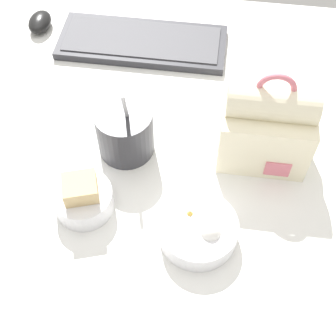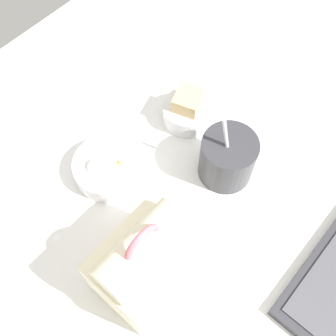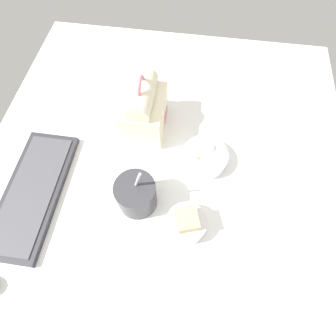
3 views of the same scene
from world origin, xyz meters
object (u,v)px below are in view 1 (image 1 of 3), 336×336
object	(u,v)px
keyboard	(142,42)
lunch_bag	(267,125)
bento_bowl_sandwich	(83,198)
computer_mouse	(40,22)
soup_cup	(125,131)
bento_bowl_snacks	(198,230)

from	to	relation	value
keyboard	lunch_bag	xyz separation A→B (cm)	(27.47, -27.06, 7.01)
keyboard	bento_bowl_sandwich	world-z (taller)	bento_bowl_sandwich
keyboard	bento_bowl_sandwich	xyz separation A→B (cm)	(-3.04, -43.47, 1.88)
computer_mouse	soup_cup	bearing A→B (deg)	-50.54
lunch_bag	computer_mouse	distance (cm)	60.75
soup_cup	bento_bowl_snacks	xyz separation A→B (cm)	(15.49, -16.97, -3.01)
keyboard	computer_mouse	xyz separation A→B (cm)	(-24.94, 3.00, 0.66)
keyboard	bento_bowl_sandwich	size ratio (longest dim) A/B	3.65
lunch_bag	bento_bowl_snacks	world-z (taller)	lunch_bag
keyboard	bento_bowl_snacks	size ratio (longest dim) A/B	2.85
keyboard	lunch_bag	world-z (taller)	lunch_bag
soup_cup	computer_mouse	distance (cm)	42.37
keyboard	soup_cup	bearing A→B (deg)	-86.33
lunch_bag	bento_bowl_snacks	xyz separation A→B (cm)	(-10.08, -19.50, -5.80)
bento_bowl_sandwich	lunch_bag	bearing A→B (deg)	28.28
lunch_bag	bento_bowl_sandwich	bearing A→B (deg)	-151.72
keyboard	soup_cup	size ratio (longest dim) A/B	2.27
keyboard	computer_mouse	bearing A→B (deg)	173.15
lunch_bag	soup_cup	bearing A→B (deg)	-174.34
bento_bowl_sandwich	bento_bowl_snacks	size ratio (longest dim) A/B	0.78
soup_cup	bento_bowl_snacks	distance (cm)	23.17
lunch_bag	bento_bowl_sandwich	distance (cm)	35.02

